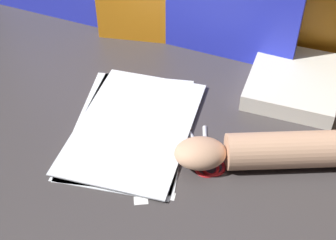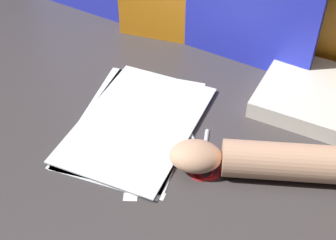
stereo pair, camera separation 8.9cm
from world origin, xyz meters
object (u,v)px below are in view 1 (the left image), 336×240
Objects in this scene: scissors at (207,158)px; hand_forearm at (267,151)px; paper_stack at (133,126)px; book_closed at (294,81)px.

scissors is 0.42× the size of hand_forearm.
paper_stack is at bearing 162.61° from scissors.
book_closed is 0.75× the size of hand_forearm.
paper_stack is 1.08× the size of hand_forearm.
book_closed is at bearing 80.84° from hand_forearm.
paper_stack is at bearing -145.60° from book_closed.
book_closed is 0.30m from scissors.
paper_stack is 1.43× the size of book_closed.
scissors is at bearing -171.53° from hand_forearm.
paper_stack is 2.55× the size of scissors.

